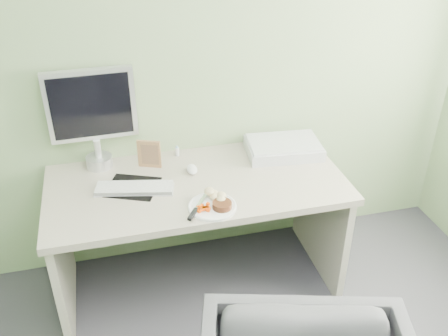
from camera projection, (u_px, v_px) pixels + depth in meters
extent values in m
plane|color=gray|center=(179.00, 48.00, 2.68)|extent=(3.50, 0.00, 3.50)
cube|color=#AAA58E|center=(197.00, 185.00, 2.70)|extent=(1.60, 0.75, 0.04)
cube|color=#B1AA97|center=(62.00, 259.00, 2.72)|extent=(0.04, 0.70, 0.69)
cube|color=#B1AA97|center=(320.00, 218.00, 3.04)|extent=(0.04, 0.70, 0.69)
cylinder|color=white|center=(212.00, 207.00, 2.48)|extent=(0.24, 0.24, 0.01)
cylinder|color=black|center=(222.00, 205.00, 2.45)|extent=(0.11, 0.11, 0.03)
ellipsoid|color=tan|center=(214.00, 195.00, 2.51)|extent=(0.12, 0.10, 0.06)
cube|color=#FB4D05|center=(203.00, 206.00, 2.44)|extent=(0.07, 0.06, 0.04)
cube|color=silver|center=(201.00, 201.00, 2.49)|extent=(0.09, 0.12, 0.01)
cube|color=black|center=(193.00, 214.00, 2.39)|extent=(0.07, 0.09, 0.02)
cube|color=black|center=(133.00, 187.00, 2.64)|extent=(0.33, 0.31, 0.00)
cube|color=white|center=(134.00, 188.00, 2.61)|extent=(0.42, 0.20, 0.02)
ellipsoid|color=white|center=(192.00, 169.00, 2.76)|extent=(0.06, 0.10, 0.04)
cube|color=#A36A4C|center=(149.00, 154.00, 2.78)|extent=(0.13, 0.06, 0.16)
cylinder|color=white|center=(177.00, 152.00, 2.92)|extent=(0.02, 0.02, 0.05)
cone|color=#88BDD9|center=(177.00, 146.00, 2.90)|extent=(0.02, 0.02, 0.02)
cube|color=silver|center=(283.00, 148.00, 2.94)|extent=(0.46, 0.33, 0.07)
cylinder|color=silver|center=(99.00, 161.00, 2.81)|extent=(0.15, 0.15, 0.06)
cylinder|color=silver|center=(97.00, 148.00, 2.77)|extent=(0.04, 0.04, 0.10)
cube|color=silver|center=(91.00, 105.00, 2.66)|extent=(0.47, 0.05, 0.40)
cube|color=black|center=(91.00, 107.00, 2.64)|extent=(0.42, 0.02, 0.35)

